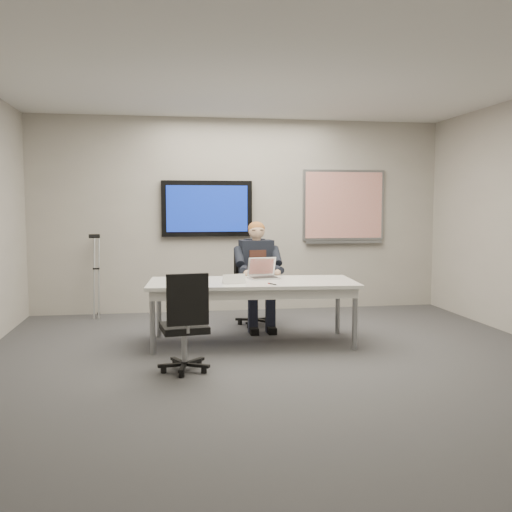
{
  "coord_description": "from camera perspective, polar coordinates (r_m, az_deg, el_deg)",
  "views": [
    {
      "loc": [
        -1.11,
        -5.28,
        1.53
      ],
      "look_at": [
        -0.1,
        1.02,
        0.97
      ],
      "focal_mm": 40.0,
      "sensor_mm": 36.0,
      "label": 1
    }
  ],
  "objects": [
    {
      "name": "seated_person",
      "position": [
        7.14,
        0.24,
        -2.99
      ],
      "size": [
        0.44,
        0.75,
        1.34
      ],
      "rotation": [
        0.0,
        0.0,
        0.11
      ],
      "color": "#1D2031",
      "rests_on": "office_chair_far"
    },
    {
      "name": "wall_back",
      "position": [
        8.35,
        -1.51,
        4.08
      ],
      "size": [
        6.0,
        0.02,
        2.8
      ],
      "primitive_type": "cube",
      "color": "#A19B91",
      "rests_on": "ground"
    },
    {
      "name": "office_chair_far",
      "position": [
        7.41,
        -0.18,
        -4.5
      ],
      "size": [
        0.61,
        0.61,
        0.99
      ],
      "rotation": [
        0.0,
        0.0,
        0.36
      ],
      "color": "black",
      "rests_on": "ground"
    },
    {
      "name": "pen",
      "position": [
        6.06,
        1.61,
        -2.8
      ],
      "size": [
        0.07,
        0.14,
        0.01
      ],
      "primitive_type": "cylinder",
      "rotation": [
        0.0,
        1.57,
        2.0
      ],
      "color": "black",
      "rests_on": "conference_table"
    },
    {
      "name": "whiteboard",
      "position": [
        8.67,
        8.76,
        4.92
      ],
      "size": [
        1.25,
        0.08,
        1.1
      ],
      "color": "gray",
      "rests_on": "wall_back"
    },
    {
      "name": "floor",
      "position": [
        5.61,
        2.69,
        -10.87
      ],
      "size": [
        6.0,
        6.0,
        0.02
      ],
      "primitive_type": "cube",
      "color": "#363638",
      "rests_on": "ground"
    },
    {
      "name": "conference_table",
      "position": [
        6.35,
        -0.38,
        -3.23
      ],
      "size": [
        2.35,
        1.12,
        0.7
      ],
      "rotation": [
        0.0,
        0.0,
        -0.07
      ],
      "color": "silver",
      "rests_on": "ground"
    },
    {
      "name": "name_tent",
      "position": [
        6.14,
        -2.21,
        -2.29
      ],
      "size": [
        0.26,
        0.12,
        0.1
      ],
      "primitive_type": null,
      "rotation": [
        0.0,
        0.0,
        0.22
      ],
      "color": "white",
      "rests_on": "conference_table"
    },
    {
      "name": "crutch",
      "position": [
        8.16,
        -15.66,
        -1.81
      ],
      "size": [
        0.39,
        0.64,
        1.24
      ],
      "primitive_type": null,
      "rotation": [
        -0.24,
        0.0,
        0.39
      ],
      "color": "#9EA1A6",
      "rests_on": "ground"
    },
    {
      "name": "ceiling",
      "position": [
        5.54,
        2.81,
        18.22
      ],
      "size": [
        6.0,
        6.0,
        0.02
      ],
      "primitive_type": "cube",
      "color": "silver",
      "rests_on": "wall_back"
    },
    {
      "name": "tv_display",
      "position": [
        8.25,
        -4.92,
        4.74
      ],
      "size": [
        1.3,
        0.09,
        0.8
      ],
      "color": "black",
      "rests_on": "wall_back"
    },
    {
      "name": "office_chair_near",
      "position": [
        5.34,
        -7.1,
        -8.46
      ],
      "size": [
        0.5,
        0.5,
        0.94
      ],
      "rotation": [
        0.0,
        0.0,
        3.28
      ],
      "color": "black",
      "rests_on": "ground"
    },
    {
      "name": "laptop",
      "position": [
        6.58,
        0.7,
        -1.72
      ],
      "size": [
        0.36,
        0.36,
        0.24
      ],
      "rotation": [
        0.0,
        0.0,
        0.15
      ],
      "color": "silver",
      "rests_on": "conference_table"
    },
    {
      "name": "wall_front",
      "position": [
        2.54,
        16.87,
        1.84
      ],
      "size": [
        6.0,
        0.02,
        2.8
      ],
      "primitive_type": "cube",
      "color": "#A19B91",
      "rests_on": "ground"
    }
  ]
}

